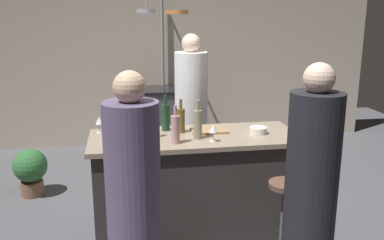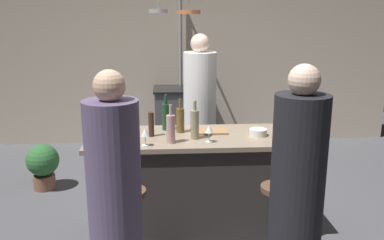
# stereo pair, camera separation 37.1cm
# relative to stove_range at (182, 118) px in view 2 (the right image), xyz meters

# --- Properties ---
(ground_plane) EXTENTS (9.00, 9.00, 0.00)m
(ground_plane) POSITION_rel_stove_range_xyz_m (0.00, -2.45, -0.45)
(ground_plane) COLOR #4C4C51
(back_wall) EXTENTS (6.40, 0.16, 2.60)m
(back_wall) POSITION_rel_stove_range_xyz_m (0.00, 0.40, 0.85)
(back_wall) COLOR #BCAD99
(back_wall) RESTS_ON ground_plane
(kitchen_island) EXTENTS (1.80, 0.72, 0.90)m
(kitchen_island) POSITION_rel_stove_range_xyz_m (0.00, -2.45, 0.01)
(kitchen_island) COLOR #332D2B
(kitchen_island) RESTS_ON ground_plane
(stove_range) EXTENTS (0.80, 0.64, 0.89)m
(stove_range) POSITION_rel_stove_range_xyz_m (0.00, 0.00, 0.00)
(stove_range) COLOR #47474C
(stove_range) RESTS_ON ground_plane
(chef) EXTENTS (0.36, 0.36, 1.71)m
(chef) POSITION_rel_stove_range_xyz_m (0.15, -1.37, 0.35)
(chef) COLOR white
(chef) RESTS_ON ground_plane
(bar_stool_left) EXTENTS (0.28, 0.28, 0.68)m
(bar_stool_left) POSITION_rel_stove_range_xyz_m (-0.51, -3.07, -0.07)
(bar_stool_left) COLOR #4C4C51
(bar_stool_left) RESTS_ON ground_plane
(guest_left) EXTENTS (0.34, 0.34, 1.60)m
(guest_left) POSITION_rel_stove_range_xyz_m (-0.56, -3.45, 0.30)
(guest_left) COLOR #594C6B
(guest_left) RESTS_ON ground_plane
(bar_stool_right) EXTENTS (0.28, 0.28, 0.68)m
(bar_stool_right) POSITION_rel_stove_range_xyz_m (0.59, -3.07, -0.07)
(bar_stool_right) COLOR #4C4C51
(bar_stool_right) RESTS_ON ground_plane
(guest_right) EXTENTS (0.34, 0.34, 1.63)m
(guest_right) POSITION_rel_stove_range_xyz_m (0.60, -3.46, 0.31)
(guest_right) COLOR black
(guest_right) RESTS_ON ground_plane
(overhead_pot_rack) EXTENTS (0.60, 1.40, 2.17)m
(overhead_pot_rack) POSITION_rel_stove_range_xyz_m (-0.04, -0.43, 1.22)
(overhead_pot_rack) COLOR gray
(overhead_pot_rack) RESTS_ON ground_plane
(potted_plant) EXTENTS (0.36, 0.36, 0.52)m
(potted_plant) POSITION_rel_stove_range_xyz_m (-1.61, -1.40, -0.15)
(potted_plant) COLOR brown
(potted_plant) RESTS_ON ground_plane
(cutting_board) EXTENTS (0.32, 0.22, 0.02)m
(cutting_board) POSITION_rel_stove_range_xyz_m (0.15, -2.34, 0.46)
(cutting_board) COLOR #997047
(cutting_board) RESTS_ON kitchen_island
(pepper_mill) EXTENTS (0.05, 0.05, 0.21)m
(pepper_mill) POSITION_rel_stove_range_xyz_m (-0.36, -2.45, 0.56)
(pepper_mill) COLOR #382319
(pepper_mill) RESTS_ON kitchen_island
(wine_bottle_white) EXTENTS (0.07, 0.07, 0.33)m
(wine_bottle_white) POSITION_rel_stove_range_xyz_m (0.01, -2.54, 0.58)
(wine_bottle_white) COLOR gray
(wine_bottle_white) RESTS_ON kitchen_island
(wine_bottle_green) EXTENTS (0.07, 0.07, 0.32)m
(wine_bottle_green) POSITION_rel_stove_range_xyz_m (-0.23, -2.24, 0.58)
(wine_bottle_green) COLOR #193D23
(wine_bottle_green) RESTS_ON kitchen_island
(wine_bottle_rose) EXTENTS (0.07, 0.07, 0.31)m
(wine_bottle_rose) POSITION_rel_stove_range_xyz_m (-0.19, -2.65, 0.58)
(wine_bottle_rose) COLOR #B78C8E
(wine_bottle_rose) RESTS_ON kitchen_island
(wine_bottle_red) EXTENTS (0.07, 0.07, 0.30)m
(wine_bottle_red) POSITION_rel_stove_range_xyz_m (-0.67, -2.67, 0.57)
(wine_bottle_red) COLOR #143319
(wine_bottle_red) RESTS_ON kitchen_island
(wine_bottle_amber) EXTENTS (0.07, 0.07, 0.30)m
(wine_bottle_amber) POSITION_rel_stove_range_xyz_m (-0.11, -2.34, 0.57)
(wine_bottle_amber) COLOR brown
(wine_bottle_amber) RESTS_ON kitchen_island
(wine_glass_by_chef) EXTENTS (0.07, 0.07, 0.15)m
(wine_glass_by_chef) POSITION_rel_stove_range_xyz_m (0.12, -2.65, 0.56)
(wine_glass_by_chef) COLOR silver
(wine_glass_by_chef) RESTS_ON kitchen_island
(wine_glass_near_right_guest) EXTENTS (0.07, 0.07, 0.15)m
(wine_glass_near_right_guest) POSITION_rel_stove_range_xyz_m (-0.81, -2.23, 0.56)
(wine_glass_near_right_guest) COLOR silver
(wine_glass_near_right_guest) RESTS_ON kitchen_island
(wine_glass_near_left_guest) EXTENTS (0.07, 0.07, 0.15)m
(wine_glass_near_left_guest) POSITION_rel_stove_range_xyz_m (-0.40, -2.71, 0.56)
(wine_glass_near_left_guest) COLOR silver
(wine_glass_near_left_guest) RESTS_ON kitchen_island
(mixing_bowl_ceramic) EXTENTS (0.15, 0.15, 0.06)m
(mixing_bowl_ceramic) POSITION_rel_stove_range_xyz_m (0.56, -2.49, 0.48)
(mixing_bowl_ceramic) COLOR silver
(mixing_bowl_ceramic) RESTS_ON kitchen_island
(mixing_bowl_steel) EXTENTS (0.17, 0.17, 0.08)m
(mixing_bowl_steel) POSITION_rel_stove_range_xyz_m (-0.64, -2.41, 0.49)
(mixing_bowl_steel) COLOR #B7B7BC
(mixing_bowl_steel) RESTS_ON kitchen_island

